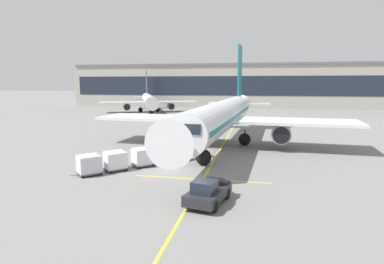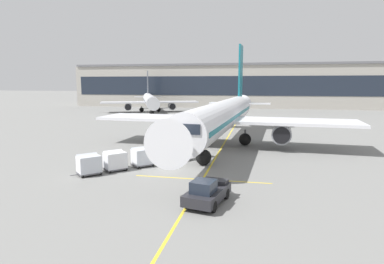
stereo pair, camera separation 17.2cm
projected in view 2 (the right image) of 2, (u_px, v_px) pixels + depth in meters
The scene contains 15 objects.
ground_plane at pixel (169, 170), 31.30m from camera, with size 600.00×600.00×0.00m, color slate.
parked_airplane at pixel (223, 116), 43.30m from camera, with size 34.30×44.21×15.06m.
belt_loader at pixel (174, 154), 34.67m from camera, with size 4.22×5.07×2.80m.
baggage_cart_lead at pixel (142, 156), 32.81m from camera, with size 2.54×2.55×1.91m.
baggage_cart_second at pixel (115, 160), 31.21m from camera, with size 2.54×2.55×1.91m.
baggage_cart_third at pixel (89, 164), 29.69m from camera, with size 2.54×2.55×1.91m.
pushback_tug at pixel (207, 192), 22.58m from camera, with size 2.96×4.74×1.83m.
ground_crew_by_loader at pixel (138, 154), 33.89m from camera, with size 0.55×0.34×1.74m.
ground_crew_by_carts at pixel (151, 155), 33.40m from camera, with size 0.33×0.55×1.74m.
safety_cone_engine_keepout at pixel (183, 141), 45.02m from camera, with size 0.66×0.66×0.75m.
safety_cone_wingtip at pixel (173, 146), 41.79m from camera, with size 0.67×0.67×0.75m.
apron_guidance_line_lead_in at pixel (222, 147), 43.12m from camera, with size 0.20×110.00×0.01m.
apron_guidance_line_stop_bar at pixel (201, 179), 28.40m from camera, with size 12.00×0.20×0.01m.
terminal_building at pixel (252, 86), 113.85m from camera, with size 125.57×15.25×14.87m.
distant_airplane at pixel (150, 101), 94.28m from camera, with size 27.71×34.72×12.33m.
Camera 2 is at (8.28, -29.35, 8.27)m, focal length 30.61 mm.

